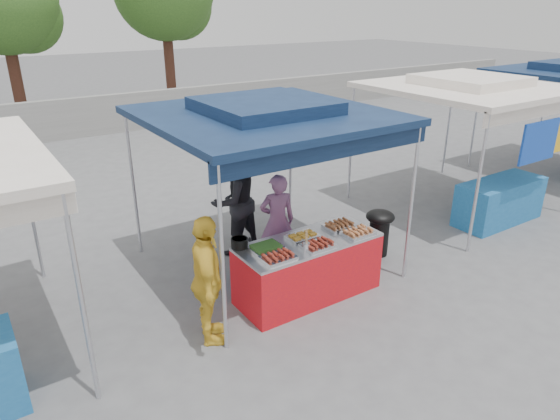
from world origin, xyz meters
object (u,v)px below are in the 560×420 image
vendor_table (308,268)px  helper_man (234,201)px  cooking_pot (239,243)px  vendor_woman (277,221)px  wok_burner (379,228)px  customer_person (207,281)px

vendor_table → helper_man: bearing=96.0°
cooking_pot → helper_man: 1.58m
vendor_woman → helper_man: (-0.32, 0.78, 0.14)m
wok_burner → customer_person: bearing=-157.2°
cooking_pot → customer_person: (-0.71, -0.49, -0.10)m
cooking_pot → customer_person: 0.87m
cooking_pot → vendor_woman: 1.21m
cooking_pot → vendor_woman: (1.01, 0.64, -0.17)m
vendor_table → customer_person: bearing=-174.3°
vendor_table → customer_person: (-1.59, -0.16, 0.39)m
helper_man → cooking_pot: bearing=50.5°
vendor_table → wok_burner: bearing=12.1°
vendor_table → customer_person: size_ratio=1.23×
cooking_pot → wok_burner: size_ratio=0.29×
helper_man → customer_person: helper_man is taller
customer_person → helper_man: bearing=-15.1°
wok_burner → helper_man: (-1.88, 1.39, 0.43)m
vendor_woman → helper_man: size_ratio=0.84×
vendor_table → customer_person: customer_person is taller
cooking_pot → helper_man: helper_man is taller
vendor_table → wok_burner: size_ratio=2.59×
cooking_pot → wok_burner: cooking_pot is taller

